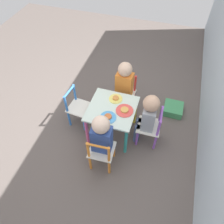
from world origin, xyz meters
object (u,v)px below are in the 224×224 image
Objects in this scene: child_back at (148,115)px; plate_back at (125,110)px; chair_purple at (151,127)px; kids_table at (112,112)px; chair_red at (125,94)px; child_left at (124,85)px; storage_bin at (173,109)px; chair_blue at (78,108)px; plate_left at (116,99)px; plate_right at (108,117)px; chair_orange at (101,152)px; child_right at (102,136)px.

child_back is 0.26m from plate_back.
kids_table is at bearing -90.00° from chair_purple.
child_back reaches higher than chair_purple.
chair_red is 0.22m from child_left.
chair_purple reaches higher than kids_table.
kids_table reaches higher than storage_bin.
child_back is (0.44, 0.37, 0.20)m from chair_red.
chair_purple reaches higher than storage_bin.
chair_purple is 0.92m from chair_blue.
child_left is 0.26m from plate_left.
kids_table is 0.68× the size of child_left.
storage_bin is at bearing 135.85° from plate_right.
chair_purple is 0.71× the size of child_back.
storage_bin is at bearing -59.80° from chair_blue.
storage_bin is (-0.17, 0.66, -0.41)m from child_left.
chair_purple is 0.61m from chair_red.
kids_table is 1.02× the size of chair_purple.
child_right reaches higher than chair_orange.
child_back is (-0.47, 0.38, 0.20)m from chair_orange.
kids_table is 0.17m from plate_left.
chair_purple is 0.20m from child_back.
plate_back is at bearing 45.00° from plate_left.
chair_blue is at bearing -65.55° from storage_bin.
chair_purple is at bearing -86.06° from chair_blue.
storage_bin is (-0.57, 0.55, -0.41)m from plate_back.
chair_orange is 2.04× the size of storage_bin.
plate_right is (0.14, 0.00, 0.08)m from kids_table.
plate_left is at bearing -135.00° from plate_back.
plate_right is (0.16, -0.46, 0.21)m from chair_purple.
child_left is (-0.35, 0.49, 0.21)m from chair_blue.
chair_purple reaches higher than plate_back.
child_back is at bearing -131.34° from chair_orange.
child_left is at bearing 175.73° from kids_table.
child_back is at bearing 92.14° from kids_table.
plate_right is at bearing -88.36° from child_right.
chair_red and chair_orange have the same top height.
child_back is 0.42m from plate_left.
chair_blue is (-0.51, -0.48, 0.00)m from chair_orange.
chair_blue is 0.71× the size of child_back.
child_back reaches higher than storage_bin.
chair_orange is at bearing -86.40° from chair_red.
plate_back is (0.46, 0.11, 0.21)m from chair_red.
storage_bin is (-0.97, 0.67, -0.42)m from child_right.
child_right is at bearing 4.57° from plate_right.
plate_right is (-0.31, -0.02, 0.21)m from chair_orange.
plate_right is at bearing -44.15° from storage_bin.
chair_blue is (0.41, -0.49, 0.00)m from chair_red.
chair_red is at bearing -93.85° from child_right.
child_left is at bearing 173.33° from plate_left.
plate_back is 1.24× the size of plate_left.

